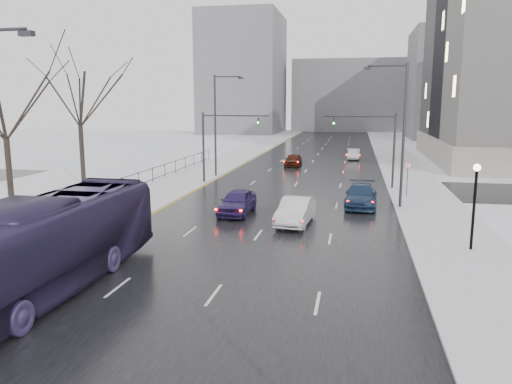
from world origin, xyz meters
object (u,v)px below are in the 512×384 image
Objects in this scene: mast_signal_left at (215,139)px; bus at (45,245)px; lamppost_r_mid at (475,194)px; sedan_center_near at (237,202)px; tree_park_e at (84,187)px; sedan_center_far at (293,160)px; mast_signal_right at (381,141)px; sedan_right_near at (296,211)px; streetlight_l_far at (217,120)px; sedan_right_far at (361,196)px; streetlight_r_mid at (400,128)px; sedan_right_distant at (354,154)px; no_uturn_sign at (408,169)px; tree_park_d at (13,211)px.

mast_signal_left is 0.48× the size of bus.
bus is at bearing -153.06° from lamppost_r_mid.
sedan_center_near is at bearing 155.82° from lamppost_r_mid.
tree_park_e is 24.27m from sedan_center_far.
lamppost_r_mid is 0.66× the size of mast_signal_right.
mast_signal_left is at bearing 127.86° from sedan_right_near.
streetlight_l_far is 18.88m from sedan_right_far.
tree_park_e is at bearing -131.79° from sedan_center_far.
tree_park_e is at bearing -141.43° from streetlight_l_far.
mast_signal_right is (-0.84, 8.00, -1.51)m from streetlight_r_mid.
streetlight_r_mid is (26.37, -4.00, 5.62)m from tree_park_e.
streetlight_l_far is 2.09× the size of sedan_center_near.
sedan_right_near is 0.91× the size of sedan_right_far.
lamppost_r_mid reaches higher than sedan_right_distant.
sedan_right_distant is at bearing 54.35° from streetlight_l_far.
streetlight_r_mid is at bearing 47.93° from sedan_right_near.
sedan_right_distant is (11.54, 49.30, -1.21)m from bus.
mast_signal_left reaches higher than no_uturn_sign.
bus reaches higher than sedan_right_near.
mast_signal_left is at bearing -78.13° from streetlight_l_far.
sedan_right_far is (-1.62, -7.88, -3.28)m from mast_signal_right.
streetlight_r_mid is 20.27m from streetlight_l_far.
sedan_right_far is (12.21, 19.02, -1.10)m from bus.
sedan_right_distant is (-5.97, 40.40, -2.23)m from lamppost_r_mid.
no_uturn_sign is (1.87, -4.00, -1.81)m from mast_signal_right.
tree_park_e reaches higher than sedan_right_far.
sedan_right_distant is (12.36, 22.40, -3.39)m from mast_signal_left.
tree_park_d is 17.96m from mast_signal_left.
streetlight_r_mid is at bearing 13.01° from tree_park_d.
mast_signal_right is at bearing 62.75° from bus.
bus is 15.51m from sedan_center_near.
sedan_right_far is 1.32× the size of sedan_right_distant.
sedan_center_far is at bearing 102.25° from sedan_right_near.
streetlight_l_far reaches higher than sedan_right_near.
sedan_right_far is 30.29m from sedan_right_distant.
bus reaches higher than sedan_right_distant.
tree_park_e is 5.00× the size of no_uturn_sign.
sedan_center_far is (-3.61, 27.93, -0.08)m from sedan_right_near.
lamppost_r_mid reaches higher than sedan_right_far.
no_uturn_sign is (1.03, 4.00, -3.32)m from streetlight_r_mid.
streetlight_r_mid is (25.97, 6.00, 5.62)m from tree_park_d.
streetlight_l_far is at bearing 131.06° from lamppost_r_mid.
lamppost_r_mid is 19.67m from bus.
lamppost_r_mid reaches higher than sedan_right_near.
streetlight_r_mid is at bearing -0.74° from sedan_right_far.
streetlight_l_far is at bearing 61.85° from tree_park_d.
sedan_right_distant is (7.42, 34.39, -0.14)m from sedan_center_near.
mast_signal_right is at bearing 96.00° from streetlight_r_mid.
sedan_right_near is at bearing -25.01° from sedan_center_near.
tree_park_e is 1.00× the size of bus.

